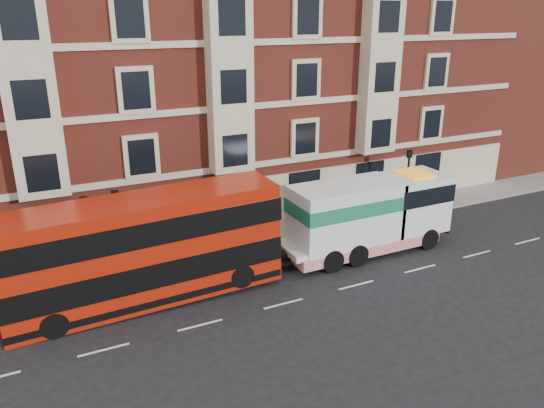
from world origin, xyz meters
The scene contains 8 objects.
ground centered at (0.00, 0.00, 0.00)m, with size 120.00×120.00×0.00m, color black.
sidewalk centered at (0.00, 7.50, 0.07)m, with size 90.00×3.00×0.15m, color slate.
victorian_terrace centered at (0.50, 15.00, 10.07)m, with size 45.00×12.00×20.40m.
filler_east centered at (32.00, 14.00, 9.43)m, with size 18.00×10.00×19.00m.
lamp_post_west centered at (-6.00, 6.20, 2.68)m, with size 0.35×0.15×4.35m.
lamp_post_east centered at (12.00, 6.20, 2.68)m, with size 0.35×0.15×4.35m.
double_decker_bus centered at (-5.45, 3.02, 2.64)m, with size 12.29×2.82×4.98m.
tow_truck centered at (6.62, 3.02, 2.18)m, with size 9.84×2.91×4.10m.
Camera 1 is at (-9.80, -18.82, 12.60)m, focal length 35.00 mm.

